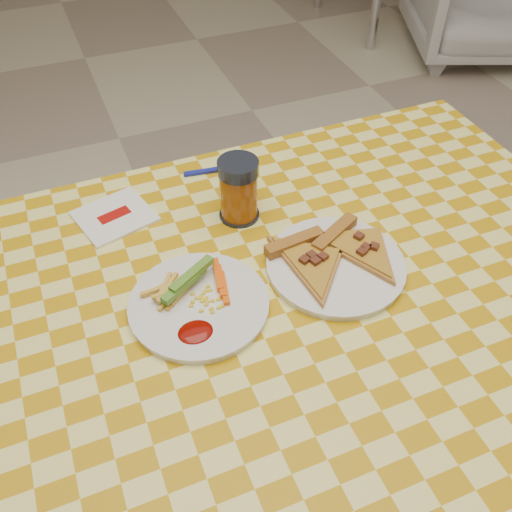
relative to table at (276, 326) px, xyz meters
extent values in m
plane|color=beige|center=(0.00, 0.00, -0.68)|extent=(8.00, 8.00, 0.00)
cylinder|color=silver|center=(0.54, 0.34, -0.33)|extent=(0.06, 0.06, 0.71)
cube|color=#4F341B|center=(0.00, 0.00, 0.05)|extent=(1.20, 0.80, 0.04)
cylinder|color=white|center=(-0.13, 0.03, 0.08)|extent=(0.27, 0.27, 0.01)
cylinder|color=white|center=(0.12, 0.02, 0.08)|extent=(0.30, 0.30, 0.01)
cube|color=#235F0F|center=(-0.13, 0.06, 0.11)|extent=(0.10, 0.07, 0.02)
cube|color=#FB5B0B|center=(-0.08, 0.05, 0.09)|extent=(0.06, 0.08, 0.01)
ellipsoid|color=#700802|center=(-0.15, -0.03, 0.09)|extent=(0.06, 0.05, 0.01)
cube|color=#A67025|center=(0.07, 0.09, 0.10)|extent=(0.11, 0.03, 0.02)
cube|color=#A67025|center=(0.15, 0.08, 0.10)|extent=(0.11, 0.07, 0.02)
cylinder|color=black|center=(0.02, 0.22, 0.08)|extent=(0.08, 0.08, 0.01)
cylinder|color=#8B430F|center=(0.02, 0.22, 0.12)|extent=(0.07, 0.07, 0.10)
cylinder|color=black|center=(0.02, 0.22, 0.19)|extent=(0.08, 0.08, 0.03)
cube|color=white|center=(-0.20, 0.30, 0.08)|extent=(0.16, 0.15, 0.01)
cube|color=#A10D09|center=(-0.20, 0.30, 0.08)|extent=(0.07, 0.04, 0.00)
cube|color=#152095|center=(0.00, 0.37, 0.08)|extent=(0.10, 0.02, 0.01)
cube|color=silver|center=(0.07, 0.36, 0.08)|extent=(0.05, 0.02, 0.00)
camera|label=1|loc=(-0.27, -0.56, 0.78)|focal=40.00mm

